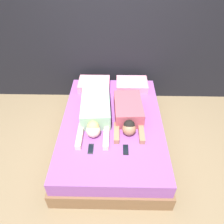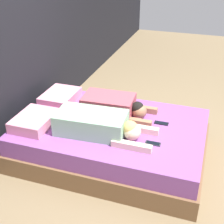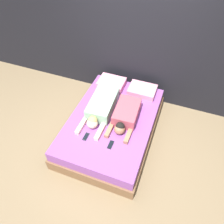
# 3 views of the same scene
# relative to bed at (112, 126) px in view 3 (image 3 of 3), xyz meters

# --- Properties ---
(ground_plane) EXTENTS (12.00, 12.00, 0.00)m
(ground_plane) POSITION_rel_bed_xyz_m (0.00, 0.00, -0.22)
(ground_plane) COLOR #7F6B4C
(wall_back) EXTENTS (12.00, 0.06, 2.60)m
(wall_back) POSITION_rel_bed_xyz_m (0.00, 1.22, 1.08)
(wall_back) COLOR black
(wall_back) RESTS_ON ground_plane
(bed) EXTENTS (1.46, 2.14, 0.45)m
(bed) POSITION_rel_bed_xyz_m (0.00, 0.00, 0.00)
(bed) COLOR brown
(bed) RESTS_ON ground_plane
(pillow_head_left) EXTENTS (0.51, 0.39, 0.12)m
(pillow_head_left) POSITION_rel_bed_xyz_m (-0.32, 0.81, 0.29)
(pillow_head_left) COLOR pink
(pillow_head_left) RESTS_ON bed
(pillow_head_right) EXTENTS (0.51, 0.39, 0.12)m
(pillow_head_right) POSITION_rel_bed_xyz_m (0.32, 0.81, 0.29)
(pillow_head_right) COLOR pink
(pillow_head_right) RESTS_ON bed
(person_left) EXTENTS (0.45, 1.10, 0.23)m
(person_left) POSITION_rel_bed_xyz_m (-0.24, 0.08, 0.34)
(person_left) COLOR #8CBF99
(person_left) RESTS_ON bed
(person_right) EXTENTS (0.41, 0.88, 0.22)m
(person_right) POSITION_rel_bed_xyz_m (0.23, 0.05, 0.33)
(person_right) COLOR #B24C59
(person_right) RESTS_ON bed
(cell_phone_left) EXTENTS (0.07, 0.16, 0.01)m
(cell_phone_left) POSITION_rel_bed_xyz_m (-0.25, -0.53, 0.23)
(cell_phone_left) COLOR #2D2D33
(cell_phone_left) RESTS_ON bed
(cell_phone_right) EXTENTS (0.07, 0.16, 0.01)m
(cell_phone_right) POSITION_rel_bed_xyz_m (0.18, -0.54, 0.23)
(cell_phone_right) COLOR black
(cell_phone_right) RESTS_ON bed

